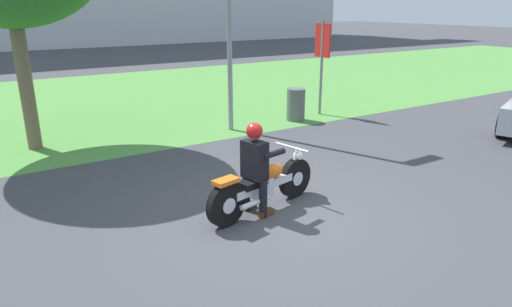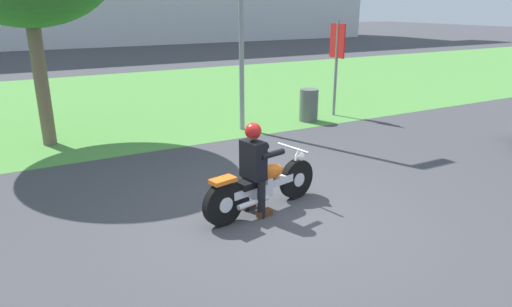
{
  "view_description": "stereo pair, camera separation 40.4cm",
  "coord_description": "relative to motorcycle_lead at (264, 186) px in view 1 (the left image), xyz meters",
  "views": [
    {
      "loc": [
        -3.57,
        -4.98,
        2.98
      ],
      "look_at": [
        -0.12,
        0.5,
        0.85
      ],
      "focal_mm": 31.82,
      "sensor_mm": 36.0,
      "label": 1
    },
    {
      "loc": [
        -3.22,
        -5.18,
        2.98
      ],
      "look_at": [
        -0.12,
        0.5,
        0.85
      ],
      "focal_mm": 31.82,
      "sensor_mm": 36.0,
      "label": 2
    }
  ],
  "objects": [
    {
      "name": "ground",
      "position": [
        0.12,
        -0.3,
        -0.39
      ],
      "size": [
        120.0,
        120.0,
        0.0
      ],
      "primitive_type": "plane",
      "color": "#424247"
    },
    {
      "name": "sign_banner",
      "position": [
        4.83,
        4.47,
        1.33
      ],
      "size": [
        0.08,
        0.6,
        2.6
      ],
      "color": "gray",
      "rests_on": "ground"
    },
    {
      "name": "rider_lead",
      "position": [
        -0.16,
        -0.03,
        0.43
      ],
      "size": [
        0.61,
        0.54,
        1.4
      ],
      "rotation": [
        0.0,
        0.0,
        0.22
      ],
      "color": "black",
      "rests_on": "ground"
    },
    {
      "name": "motorcycle_lead",
      "position": [
        0.0,
        0.0,
        0.0
      ],
      "size": [
        2.09,
        0.76,
        0.88
      ],
      "rotation": [
        0.0,
        0.0,
        0.22
      ],
      "color": "black",
      "rests_on": "ground"
    },
    {
      "name": "grass_verge",
      "position": [
        0.12,
        9.64,
        -0.39
      ],
      "size": [
        60.0,
        12.0,
        0.01
      ],
      "primitive_type": "cube",
      "color": "#549342",
      "rests_on": "ground"
    },
    {
      "name": "trash_can",
      "position": [
        3.81,
        4.27,
        0.04
      ],
      "size": [
        0.49,
        0.49,
        0.86
      ],
      "primitive_type": "cylinder",
      "color": "#595E5B",
      "rests_on": "ground"
    }
  ]
}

